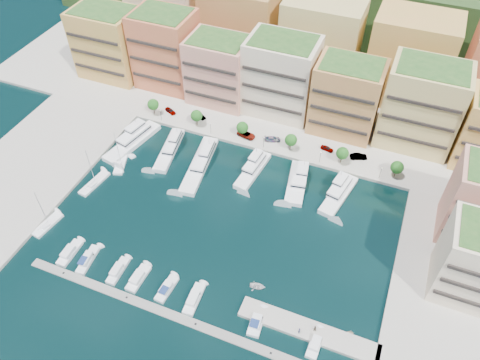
% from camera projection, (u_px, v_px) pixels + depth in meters
% --- Properties ---
extents(ground, '(400.00, 400.00, 0.00)m').
position_uv_depth(ground, '(224.00, 221.00, 126.63)').
color(ground, black).
rests_on(ground, ground).
extents(north_quay, '(220.00, 64.00, 2.00)m').
position_uv_depth(north_quay, '(293.00, 96.00, 166.71)').
color(north_quay, '#9E998E').
rests_on(north_quay, ground).
extents(east_quay, '(34.00, 76.00, 2.00)m').
position_uv_depth(east_quay, '(462.00, 327.00, 105.28)').
color(east_quay, '#9E998E').
rests_on(east_quay, ground).
extents(west_quay, '(34.00, 76.00, 2.00)m').
position_uv_depth(west_quay, '(20.00, 180.00, 137.63)').
color(west_quay, '#9E998E').
rests_on(west_quay, ground).
extents(hillside, '(240.00, 40.00, 58.00)m').
position_uv_depth(hillside, '(327.00, 34.00, 197.73)').
color(hillside, '#173214').
rests_on(hillside, ground).
extents(south_pontoon, '(72.00, 2.20, 0.35)m').
position_uv_depth(south_pontoon, '(161.00, 311.00, 108.02)').
color(south_pontoon, gray).
rests_on(south_pontoon, ground).
extents(finger_pier, '(32.00, 5.00, 2.00)m').
position_uv_depth(finger_pier, '(308.00, 331.00, 104.58)').
color(finger_pier, '#9E998E').
rests_on(finger_pier, ground).
extents(apartment_0, '(22.00, 16.50, 24.80)m').
position_uv_depth(apartment_0, '(109.00, 43.00, 166.61)').
color(apartment_0, '#DA944F').
rests_on(apartment_0, north_quay).
extents(apartment_1, '(20.00, 16.50, 26.80)m').
position_uv_depth(apartment_1, '(166.00, 49.00, 161.45)').
color(apartment_1, '#CA5F43').
rests_on(apartment_1, north_quay).
extents(apartment_2, '(20.00, 15.50, 22.80)m').
position_uv_depth(apartment_2, '(219.00, 70.00, 156.11)').
color(apartment_2, tan).
rests_on(apartment_2, north_quay).
extents(apartment_3, '(22.00, 16.50, 25.80)m').
position_uv_depth(apartment_3, '(281.00, 76.00, 150.85)').
color(apartment_3, '#F6E1BE').
rests_on(apartment_3, north_quay).
extents(apartment_4, '(20.00, 15.50, 23.80)m').
position_uv_depth(apartment_4, '(346.00, 97.00, 144.54)').
color(apartment_4, '#C37C49').
rests_on(apartment_4, north_quay).
extents(apartment_5, '(22.00, 16.50, 26.80)m').
position_uv_depth(apartment_5, '(421.00, 106.00, 139.02)').
color(apartment_5, '#D3B96F').
rests_on(apartment_5, north_quay).
extents(backblock_0, '(26.00, 18.00, 30.00)m').
position_uv_depth(backblock_0, '(167.00, 12.00, 177.34)').
color(backblock_0, '#F6E1BE').
rests_on(backblock_0, north_quay).
extents(backblock_1, '(26.00, 18.00, 30.00)m').
position_uv_depth(backblock_1, '(240.00, 26.00, 169.51)').
color(backblock_1, '#C37C49').
rests_on(backblock_1, north_quay).
extents(backblock_2, '(26.00, 18.00, 30.00)m').
position_uv_depth(backblock_2, '(321.00, 42.00, 161.69)').
color(backblock_2, '#D3B96F').
rests_on(backblock_2, north_quay).
extents(backblock_3, '(26.00, 18.00, 30.00)m').
position_uv_depth(backblock_3, '(409.00, 59.00, 153.86)').
color(backblock_3, '#DA944F').
rests_on(backblock_3, north_quay).
extents(tree_0, '(3.80, 3.80, 5.65)m').
position_uv_depth(tree_0, '(153.00, 105.00, 155.32)').
color(tree_0, '#473323').
rests_on(tree_0, north_quay).
extents(tree_1, '(3.80, 3.80, 5.65)m').
position_uv_depth(tree_1, '(196.00, 116.00, 151.14)').
color(tree_1, '#473323').
rests_on(tree_1, north_quay).
extents(tree_2, '(3.80, 3.80, 5.65)m').
position_uv_depth(tree_2, '(242.00, 128.00, 146.97)').
color(tree_2, '#473323').
rests_on(tree_2, north_quay).
extents(tree_3, '(3.80, 3.80, 5.65)m').
position_uv_depth(tree_3, '(291.00, 140.00, 142.79)').
color(tree_3, '#473323').
rests_on(tree_3, north_quay).
extents(tree_4, '(3.80, 3.80, 5.65)m').
position_uv_depth(tree_4, '(342.00, 153.00, 138.62)').
color(tree_4, '#473323').
rests_on(tree_4, north_quay).
extents(tree_5, '(3.80, 3.80, 5.65)m').
position_uv_depth(tree_5, '(397.00, 167.00, 134.45)').
color(tree_5, '#473323').
rests_on(tree_5, north_quay).
extents(lamppost_0, '(0.30, 0.30, 4.20)m').
position_uv_depth(lamppost_0, '(161.00, 113.00, 153.44)').
color(lamppost_0, black).
rests_on(lamppost_0, north_quay).
extents(lamppost_1, '(0.30, 0.30, 4.20)m').
position_uv_depth(lamppost_1, '(211.00, 127.00, 148.75)').
color(lamppost_1, black).
rests_on(lamppost_1, north_quay).
extents(lamppost_2, '(0.30, 0.30, 4.20)m').
position_uv_depth(lamppost_2, '(264.00, 140.00, 144.05)').
color(lamppost_2, black).
rests_on(lamppost_2, north_quay).
extents(lamppost_3, '(0.30, 0.30, 4.20)m').
position_uv_depth(lamppost_3, '(320.00, 155.00, 139.36)').
color(lamppost_3, black).
rests_on(lamppost_3, north_quay).
extents(lamppost_4, '(0.30, 0.30, 4.20)m').
position_uv_depth(lamppost_4, '(381.00, 171.00, 134.66)').
color(lamppost_4, black).
rests_on(lamppost_4, north_quay).
extents(yacht_0, '(9.39, 22.30, 7.30)m').
position_uv_depth(yacht_0, '(134.00, 139.00, 148.36)').
color(yacht_0, white).
rests_on(yacht_0, ground).
extents(yacht_1, '(7.49, 20.06, 7.30)m').
position_uv_depth(yacht_1, '(170.00, 148.00, 145.74)').
color(yacht_1, white).
rests_on(yacht_1, ground).
extents(yacht_2, '(7.93, 25.08, 7.30)m').
position_uv_depth(yacht_2, '(201.00, 162.00, 141.18)').
color(yacht_2, white).
rests_on(yacht_2, ground).
extents(yacht_3, '(5.96, 17.41, 7.30)m').
position_uv_depth(yacht_3, '(254.00, 168.00, 139.32)').
color(yacht_3, white).
rests_on(yacht_3, ground).
extents(yacht_4, '(7.84, 17.77, 7.30)m').
position_uv_depth(yacht_4, '(298.00, 181.00, 135.76)').
color(yacht_4, white).
rests_on(yacht_4, ground).
extents(yacht_5, '(7.80, 17.90, 7.30)m').
position_uv_depth(yacht_5, '(339.00, 192.00, 132.43)').
color(yacht_5, white).
rests_on(yacht_5, ground).
extents(cruiser_0, '(2.90, 8.22, 2.55)m').
position_uv_depth(cruiser_0, '(70.00, 253.00, 118.71)').
color(cruiser_0, white).
rests_on(cruiser_0, ground).
extents(cruiser_1, '(3.29, 8.83, 2.66)m').
position_uv_depth(cruiser_1, '(88.00, 260.00, 117.24)').
color(cruiser_1, white).
rests_on(cruiser_1, ground).
extents(cruiser_2, '(2.67, 8.00, 2.55)m').
position_uv_depth(cruiser_2, '(118.00, 271.00, 114.99)').
color(cruiser_2, white).
rests_on(cruiser_2, ground).
extents(cruiser_3, '(2.98, 7.89, 2.55)m').
position_uv_depth(cruiser_3, '(138.00, 278.00, 113.49)').
color(cruiser_3, white).
rests_on(cruiser_3, ground).
extents(cruiser_4, '(2.98, 7.66, 2.66)m').
position_uv_depth(cruiser_4, '(167.00, 289.00, 111.43)').
color(cruiser_4, white).
rests_on(cruiser_4, ground).
extents(cruiser_5, '(3.14, 8.57, 2.55)m').
position_uv_depth(cruiser_5, '(194.00, 299.00, 109.56)').
color(cruiser_5, white).
rests_on(cruiser_5, ground).
extents(cruiser_7, '(3.38, 7.26, 2.66)m').
position_uv_depth(cruiser_7, '(257.00, 322.00, 105.45)').
color(cruiser_7, white).
rests_on(cruiser_7, ground).
extents(cruiser_9, '(2.73, 7.22, 2.55)m').
position_uv_depth(cruiser_9, '(315.00, 344.00, 101.91)').
color(cruiser_9, white).
rests_on(cruiser_9, ground).
extents(sailboat_0, '(4.03, 9.38, 13.20)m').
position_uv_depth(sailboat_0, '(48.00, 225.00, 125.34)').
color(sailboat_0, white).
rests_on(sailboat_0, ground).
extents(sailboat_2, '(5.41, 8.85, 13.20)m').
position_uv_depth(sailboat_2, '(120.00, 165.00, 141.55)').
color(sailboat_2, white).
rests_on(sailboat_2, ground).
extents(sailboat_1, '(4.27, 10.97, 13.20)m').
position_uv_depth(sailboat_1, '(94.00, 184.00, 136.07)').
color(sailboat_1, white).
rests_on(sailboat_1, ground).
extents(tender_3, '(1.90, 1.72, 0.87)m').
position_uv_depth(tender_3, '(350.00, 333.00, 103.90)').
color(tender_3, beige).
rests_on(tender_3, ground).
extents(tender_0, '(4.27, 3.40, 0.79)m').
position_uv_depth(tender_0, '(258.00, 286.00, 112.11)').
color(tender_0, silver).
rests_on(tender_0, ground).
extents(car_0, '(4.70, 3.42, 1.49)m').
position_uv_depth(car_0, '(170.00, 111.00, 157.84)').
color(car_0, gray).
rests_on(car_0, north_quay).
extents(car_1, '(4.68, 3.11, 1.46)m').
position_uv_depth(car_1, '(200.00, 116.00, 155.95)').
color(car_1, gray).
rests_on(car_1, north_quay).
extents(car_2, '(6.44, 3.89, 1.67)m').
position_uv_depth(car_2, '(246.00, 134.00, 149.12)').
color(car_2, gray).
rests_on(car_2, north_quay).
extents(car_3, '(5.45, 3.78, 1.46)m').
position_uv_depth(car_3, '(272.00, 139.00, 147.75)').
color(car_3, gray).
rests_on(car_3, north_quay).
extents(car_4, '(4.25, 2.29, 1.37)m').
position_uv_depth(car_4, '(327.00, 148.00, 144.69)').
color(car_4, gray).
rests_on(car_4, north_quay).
extents(car_5, '(5.45, 3.61, 1.70)m').
position_uv_depth(car_5, '(359.00, 156.00, 141.90)').
color(car_5, gray).
rests_on(car_5, north_quay).
extents(person_0, '(0.55, 0.74, 1.86)m').
position_uv_depth(person_0, '(299.00, 331.00, 102.64)').
color(person_0, '#242449').
rests_on(person_0, finger_pier).
extents(person_1, '(1.05, 0.95, 1.77)m').
position_uv_depth(person_1, '(315.00, 328.00, 103.04)').
color(person_1, '#4A3A2C').
rests_on(person_1, finger_pier).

